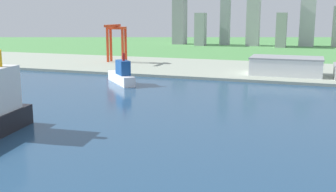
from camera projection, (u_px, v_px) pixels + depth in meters
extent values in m
plane|color=#4D8E4A|center=(184.00, 113.00, 237.63)|extent=(2400.00, 2400.00, 0.00)
cube|color=navy|center=(145.00, 143.00, 182.11)|extent=(840.00, 360.00, 0.15)
cube|color=#97A18F|center=(239.00, 69.00, 413.17)|extent=(840.00, 140.00, 2.50)
cube|color=white|center=(121.00, 78.00, 337.67)|extent=(38.27, 40.25, 7.94)
cube|color=#19478C|center=(123.00, 68.00, 330.34)|extent=(17.04, 17.51, 11.58)
cylinder|color=red|center=(124.00, 57.00, 326.49)|extent=(2.22, 2.22, 6.35)
cube|color=red|center=(108.00, 46.00, 462.68)|extent=(2.20, 2.20, 36.90)
cube|color=red|center=(123.00, 46.00, 456.61)|extent=(2.20, 2.20, 36.90)
cube|color=red|center=(111.00, 45.00, 470.08)|extent=(2.20, 2.20, 36.90)
cube|color=red|center=(126.00, 46.00, 464.01)|extent=(2.20, 2.20, 36.90)
cube|color=red|center=(116.00, 28.00, 459.41)|extent=(21.14, 10.00, 2.80)
cube|color=red|center=(113.00, 26.00, 450.58)|extent=(2.60, 35.81, 2.60)
cube|color=white|center=(286.00, 66.00, 368.02)|extent=(61.68, 36.11, 14.83)
cube|color=gray|center=(287.00, 58.00, 366.44)|extent=(62.91, 36.83, 1.20)
cube|color=gray|center=(180.00, 21.00, 769.06)|extent=(22.07, 26.11, 84.82)
cube|color=#979C9E|center=(200.00, 29.00, 734.39)|extent=(17.99, 20.13, 58.06)
cube|color=#8F949A|center=(226.00, 5.00, 743.58)|extent=(16.25, 16.83, 142.85)
cube|color=#A1A4A6|center=(254.00, 11.00, 720.57)|extent=(22.09, 21.71, 123.40)
cube|color=#939996|center=(281.00, 30.00, 693.77)|extent=(17.05, 19.41, 58.40)
cube|color=#AEAEB5|center=(308.00, 10.00, 713.67)|extent=(25.55, 25.21, 125.85)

